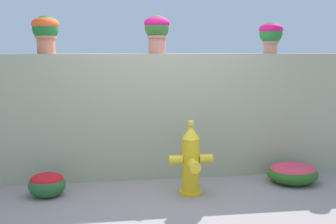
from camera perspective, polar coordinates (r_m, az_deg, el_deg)
ground_plane at (r=4.63m, az=0.97°, el=-12.72°), size 24.00×24.00×0.00m
stone_wall at (r=5.59m, az=-1.07°, el=-0.47°), size 6.62×0.38×1.61m
potted_plant_1 at (r=5.51m, az=-16.11°, el=10.48°), size 0.33×0.33×0.46m
potted_plant_2 at (r=5.55m, az=-1.49°, el=10.98°), size 0.33×0.33×0.49m
potted_plant_3 at (r=5.88m, az=13.62°, el=10.16°), size 0.32×0.32×0.42m
fire_hydrant at (r=4.94m, az=3.09°, el=-6.59°), size 0.51×0.40×0.86m
flower_bush_left at (r=5.11m, az=-15.92°, el=-9.21°), size 0.42×0.38×0.29m
flower_bush_right at (r=5.62m, az=16.37°, el=-7.77°), size 0.63×0.57×0.26m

